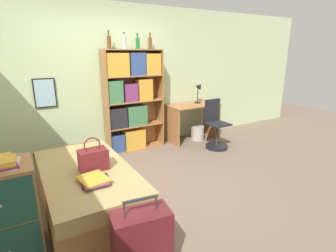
{
  "coord_description": "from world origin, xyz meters",
  "views": [
    {
      "loc": [
        -1.36,
        -2.95,
        1.79
      ],
      "look_at": [
        0.49,
        0.19,
        0.75
      ],
      "focal_mm": 28.0,
      "sensor_mm": 36.0,
      "label": 1
    }
  ],
  "objects_px": {
    "book_stack_on_bed": "(94,180)",
    "bookcase": "(130,99)",
    "dresser": "(6,214)",
    "desk_chair": "(216,132)",
    "bottle_green": "(109,42)",
    "waste_bin": "(197,133)",
    "bottle_blue": "(150,43)",
    "desk": "(193,116)",
    "bottle_brown": "(124,43)",
    "bottle_clear": "(138,43)",
    "suitcase": "(142,242)",
    "desk_lamp": "(199,89)",
    "handbag": "(93,159)",
    "bed": "(87,185)"
  },
  "relations": [
    {
      "from": "handbag",
      "to": "bed",
      "type": "bearing_deg",
      "value": 129.51
    },
    {
      "from": "suitcase",
      "to": "dresser",
      "type": "height_order",
      "value": "dresser"
    },
    {
      "from": "book_stack_on_bed",
      "to": "dresser",
      "type": "height_order",
      "value": "dresser"
    },
    {
      "from": "bottle_brown",
      "to": "bottle_clear",
      "type": "bearing_deg",
      "value": 5.24
    },
    {
      "from": "bottle_clear",
      "to": "desk_lamp",
      "type": "bearing_deg",
      "value": -3.09
    },
    {
      "from": "dresser",
      "to": "bed",
      "type": "bearing_deg",
      "value": 34.81
    },
    {
      "from": "bottle_clear",
      "to": "handbag",
      "type": "bearing_deg",
      "value": -130.36
    },
    {
      "from": "book_stack_on_bed",
      "to": "bookcase",
      "type": "height_order",
      "value": "bookcase"
    },
    {
      "from": "bed",
      "to": "waste_bin",
      "type": "xyz_separation_m",
      "value": [
        2.59,
        1.22,
        -0.08
      ]
    },
    {
      "from": "bed",
      "to": "waste_bin",
      "type": "relative_size",
      "value": 6.65
    },
    {
      "from": "bed",
      "to": "desk",
      "type": "relative_size",
      "value": 1.83
    },
    {
      "from": "suitcase",
      "to": "bottle_blue",
      "type": "distance_m",
      "value": 3.55
    },
    {
      "from": "bottle_brown",
      "to": "bottle_clear",
      "type": "distance_m",
      "value": 0.26
    },
    {
      "from": "bottle_green",
      "to": "desk_chair",
      "type": "bearing_deg",
      "value": -24.49
    },
    {
      "from": "book_stack_on_bed",
      "to": "waste_bin",
      "type": "bearing_deg",
      "value": 32.35
    },
    {
      "from": "desk",
      "to": "waste_bin",
      "type": "bearing_deg",
      "value": -31.08
    },
    {
      "from": "desk_chair",
      "to": "bed",
      "type": "bearing_deg",
      "value": -165.48
    },
    {
      "from": "desk_lamp",
      "to": "waste_bin",
      "type": "height_order",
      "value": "desk_lamp"
    },
    {
      "from": "suitcase",
      "to": "desk",
      "type": "distance_m",
      "value": 3.51
    },
    {
      "from": "bottle_green",
      "to": "waste_bin",
      "type": "bearing_deg",
      "value": -7.88
    },
    {
      "from": "bottle_clear",
      "to": "bottle_blue",
      "type": "distance_m",
      "value": 0.26
    },
    {
      "from": "dresser",
      "to": "suitcase",
      "type": "bearing_deg",
      "value": -37.87
    },
    {
      "from": "bed",
      "to": "bottle_brown",
      "type": "bearing_deg",
      "value": 51.49
    },
    {
      "from": "desk_chair",
      "to": "waste_bin",
      "type": "xyz_separation_m",
      "value": [
        -0.01,
        0.55,
        -0.17
      ]
    },
    {
      "from": "book_stack_on_bed",
      "to": "bed",
      "type": "bearing_deg",
      "value": 89.15
    },
    {
      "from": "bed",
      "to": "bottle_blue",
      "type": "bearing_deg",
      "value": 41.71
    },
    {
      "from": "bottle_blue",
      "to": "desk_chair",
      "type": "height_order",
      "value": "bottle_blue"
    },
    {
      "from": "bottle_brown",
      "to": "waste_bin",
      "type": "relative_size",
      "value": 0.94
    },
    {
      "from": "bed",
      "to": "desk_chair",
      "type": "relative_size",
      "value": 2.06
    },
    {
      "from": "bookcase",
      "to": "bottle_green",
      "type": "xyz_separation_m",
      "value": [
        -0.32,
        0.05,
        0.98
      ]
    },
    {
      "from": "bed",
      "to": "desk_lamp",
      "type": "relative_size",
      "value": 4.4
    },
    {
      "from": "bottle_blue",
      "to": "waste_bin",
      "type": "bearing_deg",
      "value": -13.34
    },
    {
      "from": "dresser",
      "to": "desk_chair",
      "type": "distance_m",
      "value": 3.64
    },
    {
      "from": "dresser",
      "to": "bottle_clear",
      "type": "relative_size",
      "value": 3.32
    },
    {
      "from": "book_stack_on_bed",
      "to": "bottle_blue",
      "type": "bearing_deg",
      "value": 48.85
    },
    {
      "from": "bookcase",
      "to": "bottle_clear",
      "type": "relative_size",
      "value": 6.85
    },
    {
      "from": "bottle_blue",
      "to": "desk",
      "type": "height_order",
      "value": "bottle_blue"
    },
    {
      "from": "bed",
      "to": "desk_lamp",
      "type": "distance_m",
      "value": 3.13
    },
    {
      "from": "desk",
      "to": "desk_lamp",
      "type": "bearing_deg",
      "value": 20.19
    },
    {
      "from": "handbag",
      "to": "desk",
      "type": "distance_m",
      "value": 2.78
    },
    {
      "from": "waste_bin",
      "to": "dresser",
      "type": "bearing_deg",
      "value": -152.24
    },
    {
      "from": "dresser",
      "to": "desk_chair",
      "type": "relative_size",
      "value": 0.96
    },
    {
      "from": "bottle_green",
      "to": "waste_bin",
      "type": "relative_size",
      "value": 1.03
    },
    {
      "from": "bottle_clear",
      "to": "desk_lamp",
      "type": "height_order",
      "value": "bottle_clear"
    },
    {
      "from": "suitcase",
      "to": "desk_chair",
      "type": "height_order",
      "value": "desk_chair"
    },
    {
      "from": "bed",
      "to": "book_stack_on_bed",
      "type": "distance_m",
      "value": 0.49
    },
    {
      "from": "book_stack_on_bed",
      "to": "desk_lamp",
      "type": "height_order",
      "value": "desk_lamp"
    },
    {
      "from": "dresser",
      "to": "book_stack_on_bed",
      "type": "bearing_deg",
      "value": 10.35
    },
    {
      "from": "handbag",
      "to": "bookcase",
      "type": "distance_m",
      "value": 1.91
    },
    {
      "from": "bottle_brown",
      "to": "bottle_blue",
      "type": "distance_m",
      "value": 0.51
    }
  ]
}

